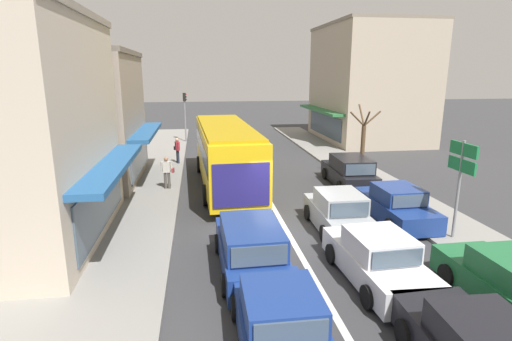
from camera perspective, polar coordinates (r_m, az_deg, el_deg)
ground_plane at (r=15.22m, az=4.48°, el=-8.71°), size 140.00×140.00×0.00m
lane_centre_line at (r=18.90m, az=1.83°, el=-4.11°), size 0.20×28.00×0.01m
sidewalk_left at (r=20.84m, az=-17.95°, el=-2.89°), size 5.20×44.00×0.14m
kerb_right at (r=22.56m, az=16.62°, el=-1.56°), size 2.80×44.00×0.12m
shopfront_mid_block at (r=23.25m, az=-25.92°, el=6.63°), size 8.56×7.41×6.94m
building_right_far at (r=36.44m, az=15.81°, el=11.86°), size 8.67×10.53×9.81m
city_bus at (r=20.67m, az=-4.34°, el=2.79°), size 3.05×10.95×3.23m
wagon_adjacent_lane_lead at (r=12.07m, az=-0.79°, el=-11.03°), size 2.00×4.53×1.58m
hatchback_behind_bus_mid at (r=15.40m, az=11.58°, el=-5.86°), size 1.85×3.72×1.54m
sedan_queue_far_back at (r=12.09m, az=16.93°, el=-12.08°), size 2.03×4.27×1.47m
sedan_queue_gap_filler at (r=9.02m, az=3.51°, el=-21.10°), size 1.93×4.22×1.47m
parked_sedan_kerb_front at (r=12.17m, az=32.65°, el=-13.60°), size 1.92×4.21×1.47m
parked_sedan_kerb_second at (r=16.92m, az=19.35°, el=-4.74°), size 1.95×4.23×1.47m
parked_wagon_kerb_third at (r=21.51m, az=13.18°, el=-0.20°), size 2.07×4.57×1.58m
traffic_light_downstreet at (r=34.14m, az=-10.13°, el=8.62°), size 0.33×0.24×4.20m
directional_road_sign at (r=15.30m, az=27.30°, el=0.51°), size 0.10×1.40×3.60m
street_tree_right at (r=23.41m, az=15.02°, el=3.67°), size 1.82×1.57×4.07m
pedestrian_with_handbag_near at (r=20.37m, az=-12.59°, el=-0.01°), size 0.66×0.28×1.63m
pedestrian_browsing_midblock at (r=26.07m, az=-11.17°, el=3.05°), size 0.42×0.64×1.63m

